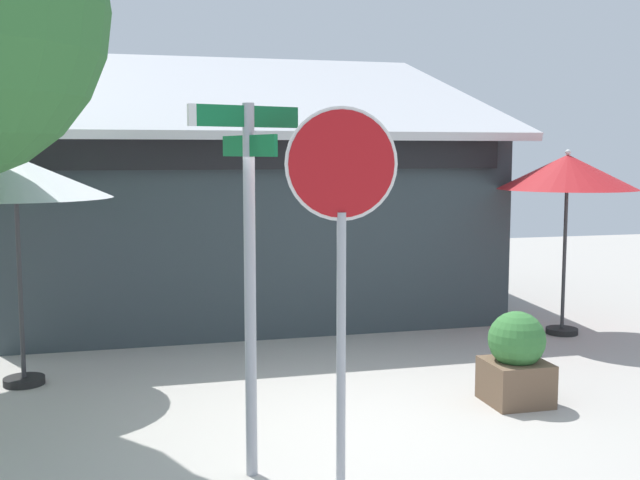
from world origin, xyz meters
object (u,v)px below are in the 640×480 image
at_px(street_sign_post, 249,251).
at_px(patio_umbrella_crimson_center, 567,174).
at_px(stop_sign, 341,222).
at_px(sidewalk_planter, 516,359).
at_px(patio_umbrella_ivory_left, 15,179).

xyz_separation_m(street_sign_post, patio_umbrella_crimson_center, (5.03, 3.65, 0.46)).
bearing_deg(stop_sign, street_sign_post, 147.47).
height_order(street_sign_post, patio_umbrella_crimson_center, street_sign_post).
bearing_deg(sidewalk_planter, stop_sign, -147.12).
xyz_separation_m(street_sign_post, sidewalk_planter, (2.89, 1.07, -1.32)).
relative_size(stop_sign, patio_umbrella_ivory_left, 1.12).
xyz_separation_m(stop_sign, sidewalk_planter, (2.27, 1.47, -1.57)).
height_order(patio_umbrella_ivory_left, patio_umbrella_crimson_center, patio_umbrella_crimson_center).
bearing_deg(sidewalk_planter, patio_umbrella_ivory_left, 158.60).
distance_m(street_sign_post, patio_umbrella_ivory_left, 3.64).
bearing_deg(patio_umbrella_ivory_left, sidewalk_planter, -21.40).
height_order(street_sign_post, sidewalk_planter, street_sign_post).
relative_size(street_sign_post, patio_umbrella_ivory_left, 1.13).
height_order(stop_sign, sidewalk_planter, stop_sign).
relative_size(patio_umbrella_ivory_left, patio_umbrella_crimson_center, 0.99).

